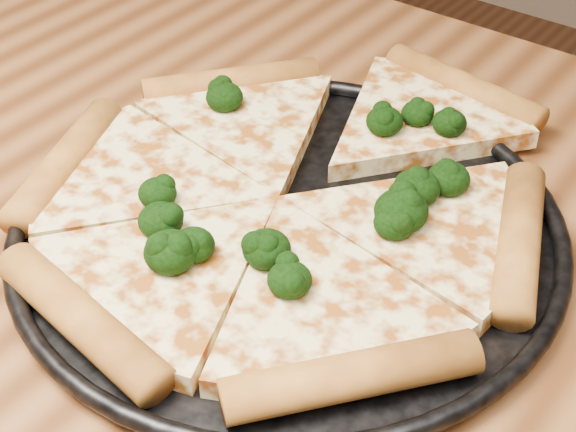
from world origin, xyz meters
The scene contains 4 objects.
dining_table centered at (0.00, 0.00, 0.66)m, with size 1.20×0.90×0.75m.
pizza_pan centered at (0.12, 0.13, 0.76)m, with size 0.33×0.33×0.02m.
pizza centered at (0.10, 0.15, 0.77)m, with size 0.34×0.37×0.02m.
broccoli_florets centered at (0.12, 0.15, 0.78)m, with size 0.20×0.23×0.02m.
Camera 1 is at (0.35, -0.19, 1.09)m, focal length 53.99 mm.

